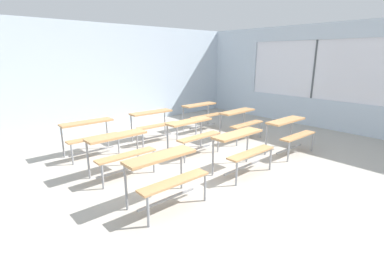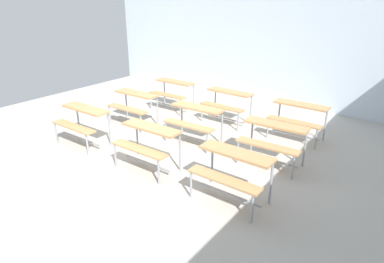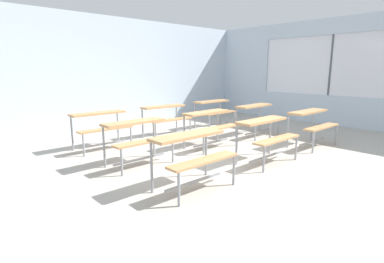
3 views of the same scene
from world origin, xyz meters
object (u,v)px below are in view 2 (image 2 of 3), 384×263
object	(u,v)px
desk_bench_r0c0	(82,118)
desk_bench_r2c2	(298,113)
desk_bench_r1c1	(194,116)
desk_bench_r0c1	(147,138)
desk_bench_r2c0	(172,89)
desk_bench_r0c2	(232,166)
desk_bench_r1c0	(133,101)
desk_bench_r1c2	(273,135)
desk_bench_r2c1	(227,99)

from	to	relation	value
desk_bench_r0c0	desk_bench_r2c2	xyz separation A→B (m)	(3.35, 2.79, 0.00)
desk_bench_r0c0	desk_bench_r1c1	size ratio (longest dim) A/B	0.99
desk_bench_r0c1	desk_bench_r2c0	distance (m)	3.25
desk_bench_r0c2	desk_bench_r2c0	xyz separation A→B (m)	(-3.37, 2.76, 0.00)
desk_bench_r1c0	desk_bench_r1c2	size ratio (longest dim) A/B	0.99
desk_bench_r0c0	desk_bench_r2c2	size ratio (longest dim) A/B	1.00
desk_bench_r0c2	desk_bench_r1c1	distance (m)	2.14
desk_bench_r0c0	desk_bench_r0c1	distance (m)	1.75
desk_bench_r0c0	desk_bench_r2c1	distance (m)	3.24
desk_bench_r0c2	desk_bench_r1c0	size ratio (longest dim) A/B	1.00
desk_bench_r0c0	desk_bench_r2c2	world-z (taller)	same
desk_bench_r1c0	desk_bench_r2c2	distance (m)	3.62
desk_bench_r0c1	desk_bench_r1c1	distance (m)	1.36
desk_bench_r0c0	desk_bench_r0c2	size ratio (longest dim) A/B	0.99
desk_bench_r0c0	desk_bench_r1c1	bearing A→B (deg)	38.19
desk_bench_r1c1	desk_bench_r2c1	world-z (taller)	same
desk_bench_r0c0	desk_bench_r1c0	bearing A→B (deg)	89.09
desk_bench_r0c1	desk_bench_r1c1	xyz separation A→B (m)	(-0.00, 1.36, 0.00)
desk_bench_r0c1	desk_bench_r2c2	distance (m)	3.20
desk_bench_r1c2	desk_bench_r0c1	bearing A→B (deg)	-141.74
desk_bench_r1c2	desk_bench_r2c0	world-z (taller)	same
desk_bench_r0c0	desk_bench_r2c1	bearing A→B (deg)	58.81
desk_bench_r1c2	desk_bench_r2c1	bearing A→B (deg)	140.03
desk_bench_r0c0	desk_bench_r0c1	xyz separation A→B (m)	(1.75, 0.02, 0.00)
desk_bench_r0c0	desk_bench_r2c0	size ratio (longest dim) A/B	1.00
desk_bench_r0c1	desk_bench_r1c0	size ratio (longest dim) A/B	1.00
desk_bench_r0c2	desk_bench_r2c0	size ratio (longest dim) A/B	1.00
desk_bench_r2c0	desk_bench_r2c1	bearing A→B (deg)	0.65
desk_bench_r2c0	desk_bench_r0c1	bearing A→B (deg)	-57.29
desk_bench_r1c2	desk_bench_r2c2	world-z (taller)	same
desk_bench_r1c1	desk_bench_r2c0	world-z (taller)	same
desk_bench_r1c0	desk_bench_r1c2	world-z (taller)	same
desk_bench_r1c0	desk_bench_r2c2	xyz separation A→B (m)	(3.33, 1.41, 0.00)
desk_bench_r0c0	desk_bench_r1c0	xyz separation A→B (m)	(0.02, 1.39, 0.00)
desk_bench_r0c0	desk_bench_r0c2	bearing A→B (deg)	0.10
desk_bench_r0c1	desk_bench_r0c0	bearing A→B (deg)	-179.63
desk_bench_r2c0	desk_bench_r1c1	bearing A→B (deg)	-38.44
desk_bench_r2c2	desk_bench_r2c1	bearing A→B (deg)	-179.46
desk_bench_r1c1	desk_bench_r2c2	distance (m)	2.14
desk_bench_r1c0	desk_bench_r2c0	xyz separation A→B (m)	(0.00, 1.39, 0.00)
desk_bench_r1c0	desk_bench_r2c2	bearing A→B (deg)	22.09
desk_bench_r2c0	desk_bench_r1c0	bearing A→B (deg)	-89.55
desk_bench_r2c1	desk_bench_r2c2	distance (m)	1.68
desk_bench_r0c0	desk_bench_r0c1	size ratio (longest dim) A/B	1.00
desk_bench_r1c1	desk_bench_r2c1	size ratio (longest dim) A/B	0.99
desk_bench_r1c2	desk_bench_r0c2	bearing A→B (deg)	-91.91
desk_bench_r0c0	desk_bench_r1c2	world-z (taller)	same
desk_bench_r0c2	desk_bench_r1c2	size ratio (longest dim) A/B	0.99
desk_bench_r0c1	desk_bench_r2c1	size ratio (longest dim) A/B	0.99
desk_bench_r2c1	desk_bench_r1c0	bearing A→B (deg)	-137.72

